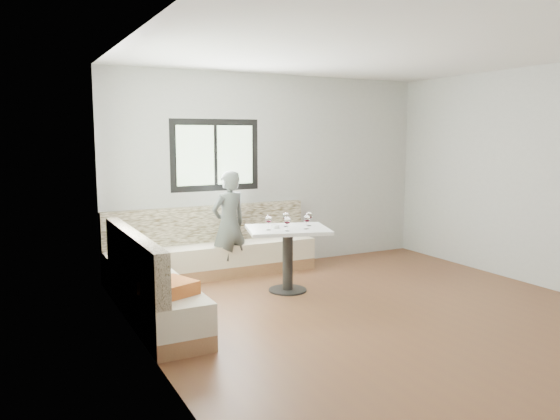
# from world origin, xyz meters

# --- Properties ---
(room) EXTENTS (5.01, 5.01, 2.81)m
(room) POSITION_xyz_m (-0.08, 0.08, 1.41)
(room) COLOR brown
(room) RESTS_ON ground
(banquette) EXTENTS (2.92, 2.80, 0.95)m
(banquette) POSITION_xyz_m (-1.59, 1.62, 0.33)
(banquette) COLOR #9C6B45
(banquette) RESTS_ON ground
(table) EXTENTS (1.15, 1.00, 0.80)m
(table) POSITION_xyz_m (-0.48, 1.13, 0.60)
(table) COLOR black
(table) RESTS_ON ground
(person) EXTENTS (0.60, 0.47, 1.46)m
(person) POSITION_xyz_m (-0.88, 2.08, 0.73)
(person) COLOR #4A4F4C
(person) RESTS_ON ground
(olive_ramekin) EXTENTS (0.10, 0.10, 0.04)m
(olive_ramekin) POSITION_xyz_m (-0.63, 1.18, 0.82)
(olive_ramekin) COLOR white
(olive_ramekin) RESTS_ON table
(wine_glass_a) EXTENTS (0.08, 0.08, 0.18)m
(wine_glass_a) POSITION_xyz_m (-0.76, 1.09, 0.93)
(wine_glass_a) COLOR white
(wine_glass_a) RESTS_ON table
(wine_glass_b) EXTENTS (0.08, 0.08, 0.18)m
(wine_glass_b) POSITION_xyz_m (-0.60, 0.93, 0.93)
(wine_glass_b) COLOR white
(wine_glass_b) RESTS_ON table
(wine_glass_c) EXTENTS (0.08, 0.08, 0.18)m
(wine_glass_c) POSITION_xyz_m (-0.32, 0.94, 0.93)
(wine_glass_c) COLOR white
(wine_glass_c) RESTS_ON table
(wine_glass_d) EXTENTS (0.08, 0.08, 0.18)m
(wine_glass_d) POSITION_xyz_m (-0.46, 1.22, 0.93)
(wine_glass_d) COLOR white
(wine_glass_d) RESTS_ON table
(wine_glass_e) EXTENTS (0.08, 0.08, 0.18)m
(wine_glass_e) POSITION_xyz_m (-0.17, 1.14, 0.93)
(wine_glass_e) COLOR white
(wine_glass_e) RESTS_ON table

